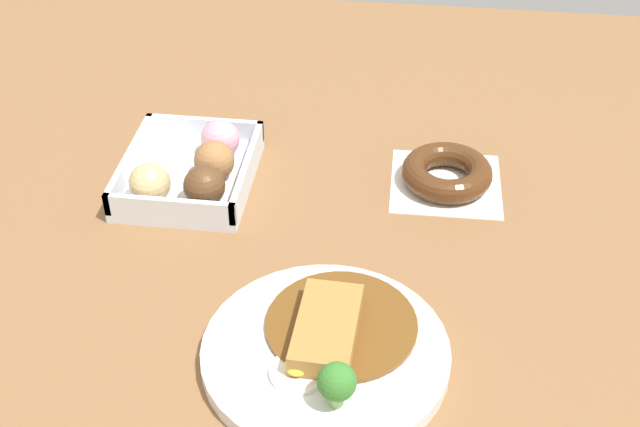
% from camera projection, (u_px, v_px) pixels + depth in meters
% --- Properties ---
extents(ground_plane, '(1.60, 1.60, 0.00)m').
position_uv_depth(ground_plane, '(259.00, 292.00, 0.97)').
color(ground_plane, brown).
extents(curry_plate, '(0.26, 0.26, 0.07)m').
position_uv_depth(curry_plate, '(327.00, 349.00, 0.88)').
color(curry_plate, white).
rests_on(curry_plate, ground_plane).
extents(donut_box, '(0.20, 0.17, 0.06)m').
position_uv_depth(donut_box, '(194.00, 171.00, 1.11)').
color(donut_box, silver).
rests_on(donut_box, ground_plane).
extents(chocolate_ring_donut, '(0.15, 0.15, 0.03)m').
position_uv_depth(chocolate_ring_donut, '(447.00, 173.00, 1.12)').
color(chocolate_ring_donut, white).
rests_on(chocolate_ring_donut, ground_plane).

